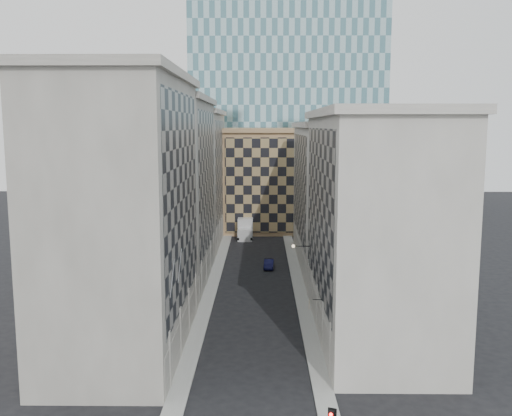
{
  "coord_description": "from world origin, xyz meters",
  "views": [
    {
      "loc": [
        0.75,
        -36.98,
        19.25
      ],
      "look_at": [
        0.24,
        12.28,
        12.11
      ],
      "focal_mm": 40.0,
      "sensor_mm": 36.0,
      "label": 1
    }
  ],
  "objects": [
    {
      "name": "ground",
      "position": [
        0.0,
        0.0,
        0.0
      ],
      "size": [
        260.0,
        260.0,
        0.0
      ],
      "primitive_type": "plane",
      "color": "black",
      "rests_on": "ground"
    },
    {
      "name": "bldg_right_a",
      "position": [
        10.88,
        15.0,
        10.32
      ],
      "size": [
        10.8,
        26.8,
        20.7
      ],
      "color": "#B0ACA2",
      "rests_on": "ground"
    },
    {
      "name": "bldg_right_b",
      "position": [
        10.89,
        42.0,
        9.85
      ],
      "size": [
        10.8,
        28.8,
        19.7
      ],
      "color": "#B0ACA2",
      "rests_on": "ground"
    },
    {
      "name": "shop_sign",
      "position": [
        4.96,
        11.11,
        3.84
      ],
      "size": [
        1.16,
        0.7,
        0.78
      ],
      "rotation": [
        0.0,
        0.0,
        -0.08
      ],
      "color": "black",
      "rests_on": "ground"
    },
    {
      "name": "bracket_lamp",
      "position": [
        4.38,
        24.0,
        6.2
      ],
      "size": [
        1.98,
        0.36,
        0.36
      ],
      "color": "black",
      "rests_on": "ground"
    },
    {
      "name": "church_tower",
      "position": [
        0.0,
        82.0,
        26.95
      ],
      "size": [
        7.2,
        7.2,
        51.5
      ],
      "color": "#2B2521",
      "rests_on": "ground"
    },
    {
      "name": "sidewalk_west",
      "position": [
        -5.25,
        30.0,
        0.07
      ],
      "size": [
        1.5,
        100.0,
        0.15
      ],
      "primitive_type": "cube",
      "color": "gray",
      "rests_on": "ground"
    },
    {
      "name": "box_truck",
      "position": [
        -2.09,
        59.6,
        1.5
      ],
      "size": [
        2.57,
        6.27,
        3.44
      ],
      "rotation": [
        0.0,
        0.0,
        0.0
      ],
      "color": "silver",
      "rests_on": "ground"
    },
    {
      "name": "bldg_left_a",
      "position": [
        -10.88,
        11.0,
        11.82
      ],
      "size": [
        10.8,
        22.8,
        23.7
      ],
      "color": "gray",
      "rests_on": "ground"
    },
    {
      "name": "tan_block",
      "position": [
        2.0,
        67.9,
        9.44
      ],
      "size": [
        16.8,
        14.8,
        18.8
      ],
      "color": "#9C7852",
      "rests_on": "ground"
    },
    {
      "name": "dark_car",
      "position": [
        1.72,
        38.54,
        0.61
      ],
      "size": [
        1.48,
        3.78,
        1.23
      ],
      "primitive_type": "imported",
      "rotation": [
        0.0,
        0.0,
        -0.05
      ],
      "color": "#0F1037",
      "rests_on": "ground"
    },
    {
      "name": "flagpoles_left",
      "position": [
        -5.9,
        6.0,
        8.0
      ],
      "size": [
        0.1,
        6.33,
        2.33
      ],
      "color": "gray",
      "rests_on": "ground"
    },
    {
      "name": "bldg_left_c",
      "position": [
        -10.88,
        55.0,
        10.83
      ],
      "size": [
        10.8,
        22.8,
        21.7
      ],
      "color": "gray",
      "rests_on": "ground"
    },
    {
      "name": "sidewalk_east",
      "position": [
        5.25,
        30.0,
        0.07
      ],
      "size": [
        1.5,
        100.0,
        0.15
      ],
      "primitive_type": "cube",
      "color": "gray",
      "rests_on": "ground"
    },
    {
      "name": "bldg_left_b",
      "position": [
        -10.88,
        33.0,
        11.32
      ],
      "size": [
        10.8,
        22.8,
        22.7
      ],
      "color": "gray",
      "rests_on": "ground"
    }
  ]
}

